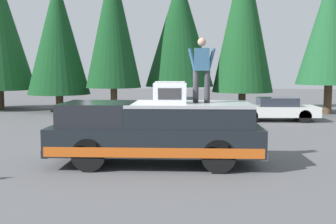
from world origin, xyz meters
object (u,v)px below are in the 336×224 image
(compressor_unit, at_px, (170,93))
(parked_car_white, at_px, (275,109))
(parked_car_grey, at_px, (177,109))
(pickup_truck, at_px, (156,132))
(person_on_truck_bed, at_px, (202,68))

(compressor_unit, bearing_deg, parked_car_white, -26.27)
(parked_car_white, distance_m, parked_car_grey, 4.89)
(pickup_truck, relative_size, compressor_unit, 6.60)
(person_on_truck_bed, height_order, parked_car_white, person_on_truck_bed)
(person_on_truck_bed, distance_m, parked_car_grey, 9.61)
(parked_car_grey, bearing_deg, compressor_unit, -179.70)
(compressor_unit, xyz_separation_m, parked_car_grey, (9.58, 0.05, -1.35))
(compressor_unit, height_order, parked_car_grey, compressor_unit)
(compressor_unit, bearing_deg, pickup_truck, 64.96)
(compressor_unit, height_order, person_on_truck_bed, person_on_truck_bed)
(person_on_truck_bed, bearing_deg, pickup_truck, 92.17)
(pickup_truck, distance_m, person_on_truck_bed, 2.06)
(parked_car_white, relative_size, parked_car_grey, 1.00)
(person_on_truck_bed, bearing_deg, compressor_unit, 105.36)
(compressor_unit, bearing_deg, parked_car_grey, 0.30)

